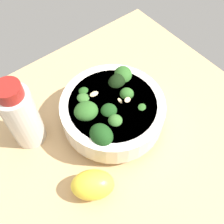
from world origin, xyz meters
TOP-DOWN VIEW (x-y plane):
  - ground_plane at (0.00, 0.00)cm, footprint 60.74×60.74cm
  - bowl_of_broccoli at (4.33, 0.27)cm, footprint 20.75×20.75cm
  - lemon_wedge at (-5.08, 11.85)cm, footprint 8.78×9.44cm
  - bottle_tall at (11.99, 15.28)cm, footprint 6.19×6.19cm

SIDE VIEW (x-z plane):
  - ground_plane at x=0.00cm, z-range -4.41..0.00cm
  - lemon_wedge at x=-5.08cm, z-range 0.00..5.19cm
  - bowl_of_broccoli at x=4.33cm, z-range -0.05..9.09cm
  - bottle_tall at x=11.99cm, z-range -0.50..15.63cm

